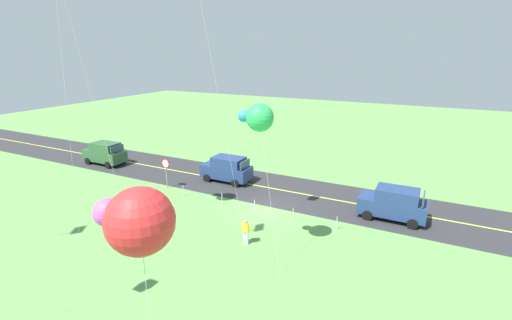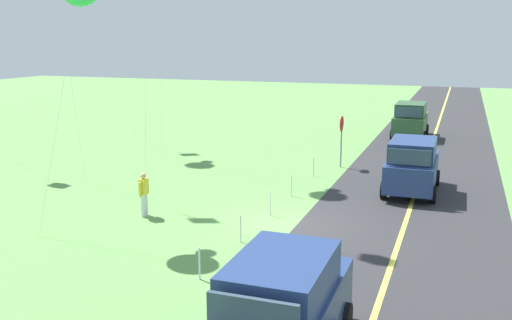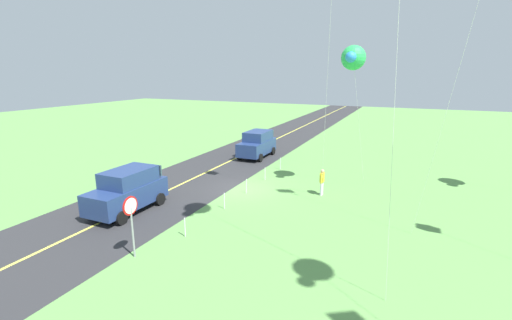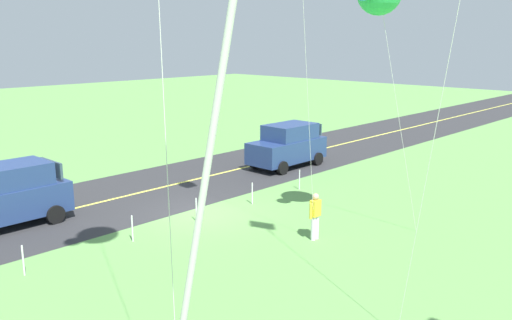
{
  "view_description": "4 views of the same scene",
  "coord_description": "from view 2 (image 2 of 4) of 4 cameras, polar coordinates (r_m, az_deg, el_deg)",
  "views": [
    {
      "loc": [
        -10.09,
        21.71,
        11.14
      ],
      "look_at": [
        0.64,
        0.53,
        3.85
      ],
      "focal_mm": 25.17,
      "sensor_mm": 36.0,
      "label": 1
    },
    {
      "loc": [
        -18.39,
        -5.58,
        6.35
      ],
      "look_at": [
        -0.85,
        0.7,
        2.36
      ],
      "focal_mm": 40.6,
      "sensor_mm": 36.0,
      "label": 2
    },
    {
      "loc": [
        18.96,
        9.49,
        7.17
      ],
      "look_at": [
        -0.05,
        1.02,
        1.96
      ],
      "focal_mm": 24.69,
      "sensor_mm": 36.0,
      "label": 3
    },
    {
      "loc": [
        12.66,
        15.22,
        6.57
      ],
      "look_at": [
        -0.9,
        2.24,
        2.31
      ],
      "focal_mm": 37.53,
      "sensor_mm": 36.0,
      "label": 4
    }
  ],
  "objects": [
    {
      "name": "ground_plane",
      "position": [
        20.25,
        2.7,
        -6.35
      ],
      "size": [
        120.0,
        120.0,
        0.1
      ],
      "primitive_type": "cube",
      "color": "#60994C"
    },
    {
      "name": "asphalt_road",
      "position": [
        19.52,
        14.09,
        -7.28
      ],
      "size": [
        120.0,
        7.0,
        0.0
      ],
      "primitive_type": "cube",
      "color": "#2D2D30",
      "rests_on": "ground"
    },
    {
      "name": "road_centre_stripe",
      "position": [
        19.51,
        14.09,
        -7.27
      ],
      "size": [
        120.0,
        0.16,
        0.0
      ],
      "primitive_type": "cube",
      "color": "#E5E04C",
      "rests_on": "asphalt_road"
    },
    {
      "name": "car_suv_foreground",
      "position": [
        24.69,
        15.15,
        -0.49
      ],
      "size": [
        4.4,
        2.12,
        2.24
      ],
      "color": "navy",
      "rests_on": "ground"
    },
    {
      "name": "car_parked_west_near",
      "position": [
        11.73,
        2.75,
        -14.22
      ],
      "size": [
        4.4,
        2.12,
        2.24
      ],
      "color": "navy",
      "rests_on": "ground"
    },
    {
      "name": "car_parked_east_far",
      "position": [
        38.23,
        14.97,
        3.87
      ],
      "size": [
        4.4,
        2.12,
        2.24
      ],
      "color": "#2D5633",
      "rests_on": "ground"
    },
    {
      "name": "stop_sign",
      "position": [
        28.62,
        8.42,
        2.81
      ],
      "size": [
        0.76,
        0.08,
        2.56
      ],
      "color": "gray",
      "rests_on": "ground"
    },
    {
      "name": "person_adult_near",
      "position": [
        21.12,
        -10.99,
        -3.2
      ],
      "size": [
        0.58,
        0.22,
        1.6
      ],
      "rotation": [
        0.0,
        0.0,
        1.93
      ],
      "color": "silver",
      "rests_on": "ground"
    },
    {
      "name": "fence_post_0",
      "position": [
        15.66,
        -5.59,
        -10.11
      ],
      "size": [
        0.05,
        0.05,
        0.9
      ],
      "primitive_type": "cylinder",
      "color": "silver",
      "rests_on": "ground"
    },
    {
      "name": "fence_post_1",
      "position": [
        18.26,
        -1.53,
        -6.77
      ],
      "size": [
        0.05,
        0.05,
        0.9
      ],
      "primitive_type": "cylinder",
      "color": "silver",
      "rests_on": "ground"
    },
    {
      "name": "fence_post_2",
      "position": [
        20.91,
        1.41,
        -4.31
      ],
      "size": [
        0.05,
        0.05,
        0.9
      ],
      "primitive_type": "cylinder",
      "color": "silver",
      "rests_on": "ground"
    },
    {
      "name": "fence_post_3",
      "position": [
        23.44,
        3.52,
        -2.52
      ],
      "size": [
        0.05,
        0.05,
        0.9
      ],
      "primitive_type": "cylinder",
      "color": "silver",
      "rests_on": "ground"
    },
    {
      "name": "fence_post_4",
      "position": [
        26.83,
        5.68,
        -0.67
      ],
      "size": [
        0.05,
        0.05,
        0.9
      ],
      "primitive_type": "cylinder",
      "color": "silver",
      "rests_on": "ground"
    }
  ]
}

